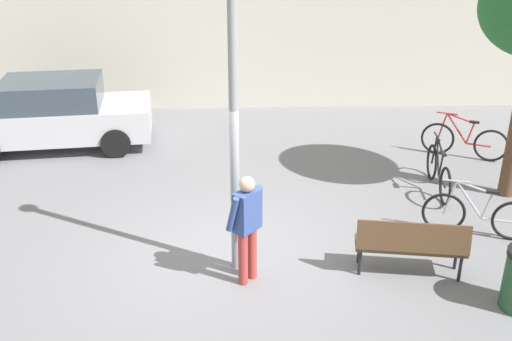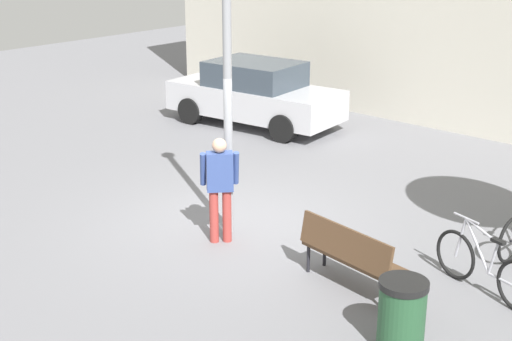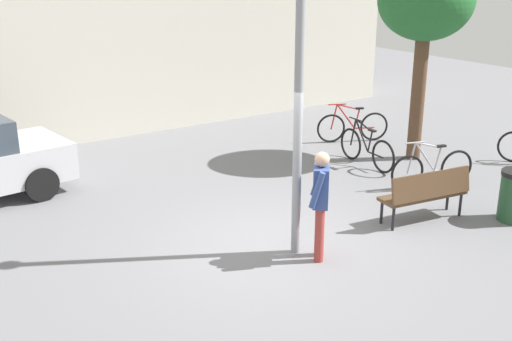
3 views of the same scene
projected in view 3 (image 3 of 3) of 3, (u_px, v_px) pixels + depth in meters
name	position (u px, v px, depth m)	size (l,w,h in m)	color
ground_plane	(276.00, 246.00, 9.78)	(36.00, 36.00, 0.00)	slate
building_facade	(80.00, 4.00, 15.26)	(18.34, 2.00, 6.45)	beige
lamppost	(299.00, 80.00, 8.72)	(0.28, 0.28, 4.57)	gray
person_by_lamppost	(320.00, 198.00, 9.06)	(0.56, 0.59, 1.67)	#9E3833
park_bench	(426.00, 192.00, 10.51)	(1.65, 0.71, 0.92)	#513823
plaza_tree	(426.00, 3.00, 13.00)	(2.02, 2.02, 4.33)	brown
bicycle_red	(352.00, 126.00, 15.26)	(1.67, 0.79, 0.97)	black
bicycle_silver	(432.00, 169.00, 12.17)	(1.75, 0.57, 0.97)	black
bicycle_black	(366.00, 149.00, 13.45)	(0.20, 1.81, 0.97)	black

